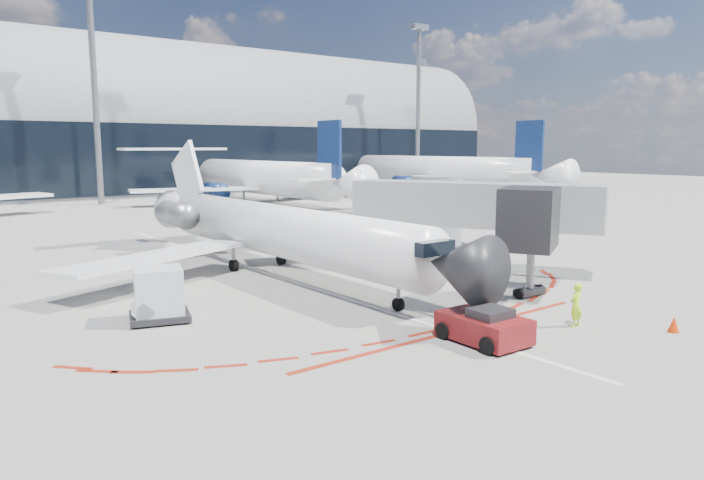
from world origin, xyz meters
TOP-DOWN VIEW (x-y plane):
  - ground at (0.00, 0.00)m, footprint 260.00×260.00m
  - apron_centerline at (0.00, 2.00)m, footprint 0.25×40.00m
  - apron_stop_bar at (0.00, -11.50)m, footprint 14.00×0.25m
  - terminal_building at (0.00, 64.97)m, footprint 150.00×24.15m
  - jet_bridge at (9.79, -3.01)m, footprint 10.03×15.20m
  - light_mast_centre at (5.00, 48.00)m, footprint 0.70×0.70m
  - light_mast_east at (55.00, 48.00)m, footprint 0.70×0.70m
  - regional_jet at (0.41, 2.07)m, footprint 22.75×28.06m
  - pushback_tug at (-0.00, -12.97)m, footprint 2.12×4.77m
  - ramp_worker at (4.11, -13.83)m, footprint 0.63×0.45m
  - uld_container at (-7.81, -3.64)m, footprint 2.65×2.43m
  - safety_cone_right at (6.29, -16.41)m, footprint 0.41×0.41m
  - bg_airliner_2 at (21.25, 40.75)m, footprint 35.61×37.70m
  - bg_airliner_3 at (48.53, 37.56)m, footprint 37.66×39.88m

SIDE VIEW (x-z plane):
  - ground at x=0.00m, z-range 0.00..0.00m
  - apron_centerline at x=0.00m, z-range 0.00..0.01m
  - apron_stop_bar at x=0.00m, z-range 0.00..0.01m
  - safety_cone_right at x=6.29m, z-range 0.00..0.56m
  - pushback_tug at x=0.00m, z-range -0.07..1.16m
  - ramp_worker at x=4.11m, z-range 0.00..1.65m
  - uld_container at x=-7.81m, z-range -0.01..2.05m
  - regional_jet at x=0.41m, z-range -1.17..5.86m
  - jet_bridge at x=9.79m, z-range 0.56..5.46m
  - bg_airliner_2 at x=21.25m, z-range 0.00..11.52m
  - bg_airliner_3 at x=48.53m, z-range 0.00..12.18m
  - terminal_building at x=0.00m, z-range -3.48..20.52m
  - light_mast_centre at x=5.00m, z-range 0.00..25.00m
  - light_mast_east at x=55.00m, z-range 0.00..25.00m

